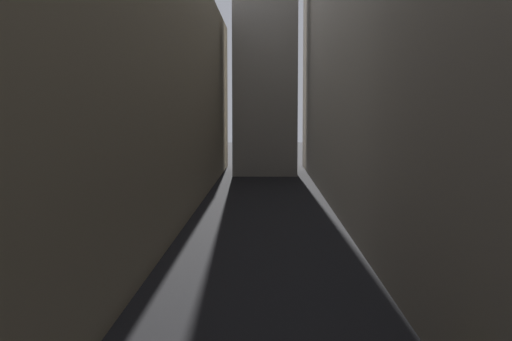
% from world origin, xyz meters
% --- Properties ---
extents(ground_plane, '(264.00, 264.00, 0.00)m').
position_xyz_m(ground_plane, '(0.00, 48.00, 0.00)').
color(ground_plane, black).
extents(building_block_left, '(14.07, 108.00, 20.01)m').
position_xyz_m(building_block_left, '(-12.54, 50.00, 10.01)').
color(building_block_left, gray).
rests_on(building_block_left, ground).
extents(building_block_right, '(12.56, 108.00, 24.53)m').
position_xyz_m(building_block_right, '(11.78, 50.00, 12.27)').
color(building_block_right, gray).
rests_on(building_block_right, ground).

